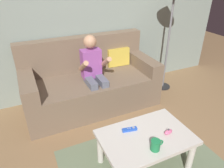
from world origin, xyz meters
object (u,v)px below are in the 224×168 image
at_px(game_remote_blue_near_edge, 130,129).
at_px(person_seated_on_couch, 94,71).
at_px(coffee_mug, 156,145).
at_px(coffee_table, 146,141).
at_px(couch, 90,83).
at_px(nunchuk_pink, 168,132).

bearing_deg(game_remote_blue_near_edge, person_seated_on_couch, 89.33).
bearing_deg(person_seated_on_couch, game_remote_blue_near_edge, -90.67).
bearing_deg(coffee_mug, game_remote_blue_near_edge, 105.37).
distance_m(person_seated_on_couch, coffee_table, 1.11).
distance_m(couch, game_remote_blue_near_edge, 1.14).
bearing_deg(coffee_mug, couch, 92.40).
distance_m(person_seated_on_couch, coffee_mug, 1.25).
bearing_deg(coffee_table, coffee_mug, -97.34).
bearing_deg(nunchuk_pink, coffee_table, 162.74).
bearing_deg(nunchuk_pink, person_seated_on_couch, 104.09).
bearing_deg(coffee_mug, coffee_table, 82.66).
height_order(game_remote_blue_near_edge, nunchuk_pink, nunchuk_pink).
height_order(person_seated_on_couch, coffee_mug, person_seated_on_couch).
xyz_separation_m(coffee_table, nunchuk_pink, (0.19, -0.06, 0.08)).
height_order(coffee_table, nunchuk_pink, nunchuk_pink).
height_order(couch, coffee_mug, couch).
height_order(coffee_table, game_remote_blue_near_edge, game_remote_blue_near_edge).
xyz_separation_m(couch, game_remote_blue_near_edge, (-0.02, -1.14, 0.08)).
bearing_deg(game_remote_blue_near_edge, nunchuk_pink, -31.82).
bearing_deg(coffee_table, person_seated_on_couch, 94.80).
distance_m(person_seated_on_couch, nunchuk_pink, 1.18).
xyz_separation_m(nunchuk_pink, coffee_mug, (-0.22, -0.11, 0.03)).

